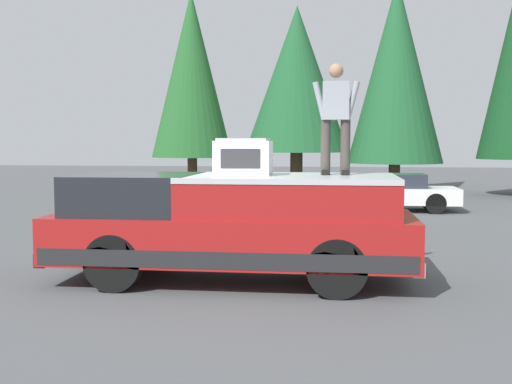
{
  "coord_description": "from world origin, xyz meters",
  "views": [
    {
      "loc": [
        -9.51,
        -1.99,
        2.15
      ],
      "look_at": [
        0.37,
        -0.75,
        1.35
      ],
      "focal_mm": 43.59,
      "sensor_mm": 36.0,
      "label": 1
    }
  ],
  "objects_px": {
    "pickup_truck": "(233,225)",
    "compressor_unit": "(243,157)",
    "parked_car_white": "(391,192)",
    "parked_car_navy": "(223,193)",
    "person_on_truck_bed": "(336,116)"
  },
  "relations": [
    {
      "from": "parked_car_navy",
      "to": "parked_car_white",
      "type": "bearing_deg",
      "value": -81.53
    },
    {
      "from": "person_on_truck_bed",
      "to": "parked_car_white",
      "type": "height_order",
      "value": "person_on_truck_bed"
    },
    {
      "from": "parked_car_navy",
      "to": "person_on_truck_bed",
      "type": "bearing_deg",
      "value": -159.97
    },
    {
      "from": "compressor_unit",
      "to": "person_on_truck_bed",
      "type": "bearing_deg",
      "value": -79.63
    },
    {
      "from": "person_on_truck_bed",
      "to": "parked_car_white",
      "type": "bearing_deg",
      "value": -9.91
    },
    {
      "from": "compressor_unit",
      "to": "parked_car_white",
      "type": "height_order",
      "value": "compressor_unit"
    },
    {
      "from": "parked_car_white",
      "to": "compressor_unit",
      "type": "bearing_deg",
      "value": 163.13
    },
    {
      "from": "parked_car_white",
      "to": "parked_car_navy",
      "type": "height_order",
      "value": "same"
    },
    {
      "from": "pickup_truck",
      "to": "compressor_unit",
      "type": "distance_m",
      "value": 1.07
    },
    {
      "from": "compressor_unit",
      "to": "person_on_truck_bed",
      "type": "distance_m",
      "value": 1.54
    },
    {
      "from": "person_on_truck_bed",
      "to": "parked_car_white",
      "type": "distance_m",
      "value": 10.52
    },
    {
      "from": "parked_car_white",
      "to": "person_on_truck_bed",
      "type": "bearing_deg",
      "value": 170.09
    },
    {
      "from": "compressor_unit",
      "to": "parked_car_white",
      "type": "xyz_separation_m",
      "value": [
        10.43,
        -3.16,
        -1.35
      ]
    },
    {
      "from": "pickup_truck",
      "to": "compressor_unit",
      "type": "relative_size",
      "value": 6.6
    },
    {
      "from": "pickup_truck",
      "to": "parked_car_navy",
      "type": "relative_size",
      "value": 1.35
    }
  ]
}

